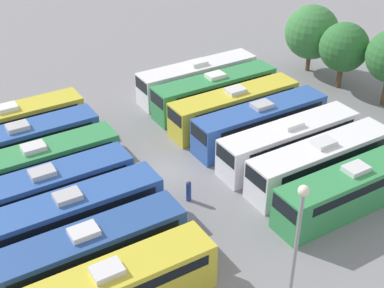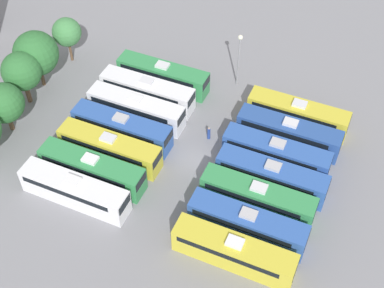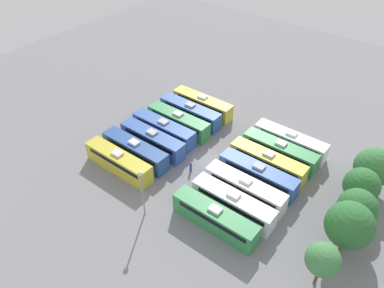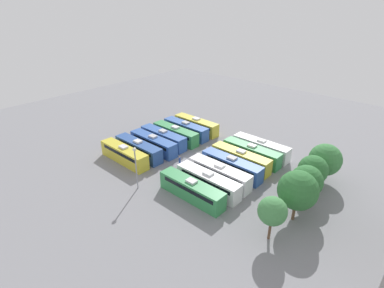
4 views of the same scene
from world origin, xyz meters
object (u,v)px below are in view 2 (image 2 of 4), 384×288
object	(u,v)px
bus_12	(147,91)
bus_13	(163,75)
bus_5	(289,132)
tree_3	(36,53)
bus_3	(271,175)
bus_8	(92,168)
bus_11	(136,108)
bus_10	(122,128)
bus_6	(298,113)
bus_9	(109,148)
tree_1	(4,103)
bus_4	(276,153)
worker_person	(209,133)
bus_7	(74,190)
light_pole	(239,52)
bus_1	(247,223)
tree_4	(67,32)
bus_0	(234,251)
tree_2	(22,71)
bus_2	(257,197)

from	to	relation	value
bus_12	bus_13	size ratio (longest dim) A/B	1.00
bus_5	tree_3	bearing A→B (deg)	94.88
bus_3	bus_8	bearing A→B (deg)	110.70
bus_11	bus_10	bearing A→B (deg)	-179.81
bus_6	bus_9	bearing A→B (deg)	127.74
tree_1	bus_12	bearing A→B (deg)	-49.19
bus_9	tree_3	size ratio (longest dim) A/B	1.52
bus_4	worker_person	distance (m)	8.21
bus_13	tree_3	bearing A→B (deg)	113.33
bus_9	worker_person	distance (m)	11.47
bus_11	tree_3	xyz separation A→B (m)	(0.70, 13.78, 3.31)
bus_7	bus_8	bearing A→B (deg)	-2.84
bus_7	light_pole	distance (m)	25.92
bus_1	bus_11	distance (m)	20.25
bus_11	tree_4	size ratio (longest dim) A/B	1.85
bus_1	tree_4	world-z (taller)	tree_4
bus_9	tree_1	bearing A→B (deg)	93.11
bus_4	bus_10	distance (m)	17.63
bus_5	bus_10	world-z (taller)	same
bus_0	bus_6	bearing A→B (deg)	-0.96
bus_1	bus_11	world-z (taller)	same
tree_2	light_pole	bearing A→B (deg)	-59.24
bus_11	worker_person	xyz separation A→B (m)	(0.39, -9.17, -0.86)
bus_0	bus_3	xyz separation A→B (m)	(10.17, -0.41, 0.00)
bus_13	tree_4	size ratio (longest dim) A/B	1.85
bus_0	tree_1	distance (m)	30.77
bus_11	tree_4	bearing A→B (deg)	63.92
bus_3	tree_1	size ratio (longest dim) A/B	1.82
bus_7	tree_3	bearing A→B (deg)	44.15
bus_1	tree_4	distance (m)	35.01
bus_3	bus_9	world-z (taller)	same
bus_13	worker_person	xyz separation A→B (m)	(-6.36, -8.92, -0.86)
bus_6	tree_2	distance (m)	32.85
bus_4	bus_9	size ratio (longest dim) A/B	1.00
bus_7	bus_5	bearing A→B (deg)	-46.71
bus_6	tree_1	world-z (taller)	tree_1
tree_1	tree_2	world-z (taller)	tree_2
bus_10	light_pole	distance (m)	17.10
bus_5	worker_person	bearing A→B (deg)	109.42
worker_person	tree_1	world-z (taller)	tree_1
bus_7	bus_10	bearing A→B (deg)	-0.75
bus_6	bus_7	size ratio (longest dim) A/B	1.00
bus_0	bus_4	distance (m)	13.43
bus_5	bus_6	distance (m)	3.38
bus_3	bus_11	bearing A→B (deg)	79.11
bus_5	tree_1	distance (m)	32.30
bus_2	tree_1	bearing A→B (deg)	91.51
bus_11	worker_person	distance (m)	9.22
tree_1	tree_4	world-z (taller)	tree_1
bus_4	bus_7	xyz separation A→B (m)	(-13.20, 17.43, 0.00)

